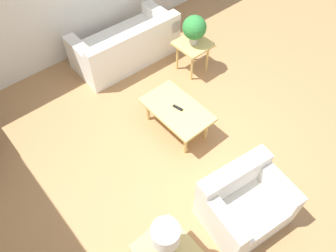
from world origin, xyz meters
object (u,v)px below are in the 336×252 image
(armchair, at_px, (243,203))
(coffee_table, at_px, (177,111))
(table_lamp, at_px, (166,237))
(sofa, at_px, (126,46))
(side_table_plant, at_px, (193,47))
(potted_plant, at_px, (194,28))
(side_table_lamp, at_px, (166,252))

(armchair, height_order, coffee_table, armchair)
(armchair, xyz_separation_m, table_lamp, (0.13, 1.10, 0.58))
(sofa, relative_size, coffee_table, 1.79)
(side_table_plant, bearing_deg, potted_plant, 90.00)
(sofa, distance_m, coffee_table, 1.83)
(sofa, bearing_deg, side_table_plant, 126.93)
(sofa, distance_m, armchair, 3.42)
(armchair, relative_size, side_table_lamp, 1.89)
(armchair, height_order, side_table_lamp, armchair)
(table_lamp, bearing_deg, armchair, -96.77)
(side_table_plant, bearing_deg, table_lamp, 131.55)
(armchair, xyz_separation_m, coffee_table, (1.55, -0.34, 0.08))
(potted_plant, bearing_deg, side_table_plant, -90.00)
(table_lamp, bearing_deg, sofa, -29.86)
(side_table_lamp, xyz_separation_m, potted_plant, (2.24, -2.53, 0.37))
(side_table_lamp, relative_size, potted_plant, 1.13)
(coffee_table, height_order, table_lamp, table_lamp)
(armchair, bearing_deg, side_table_plant, 67.28)
(potted_plant, bearing_deg, side_table_lamp, 131.55)
(coffee_table, relative_size, side_table_plant, 1.85)
(potted_plant, bearing_deg, coffee_table, 126.69)
(coffee_table, bearing_deg, armchair, 167.82)
(side_table_plant, xyz_separation_m, potted_plant, (0.00, 0.00, 0.37))
(potted_plant, distance_m, table_lamp, 3.38)
(armchair, relative_size, table_lamp, 2.12)
(side_table_lamp, distance_m, potted_plant, 3.40)
(sofa, height_order, side_table_lamp, sofa)
(coffee_table, distance_m, side_table_plant, 1.37)
(side_table_plant, xyz_separation_m, table_lamp, (-2.24, 2.53, 0.41))
(side_table_lamp, height_order, table_lamp, table_lamp)
(side_table_plant, distance_m, potted_plant, 0.37)
(armchair, distance_m, potted_plant, 2.82)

